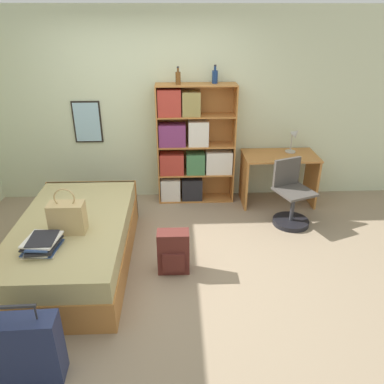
% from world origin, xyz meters
% --- Properties ---
extents(ground_plane, '(14.00, 14.00, 0.00)m').
position_xyz_m(ground_plane, '(0.00, 0.00, 0.00)').
color(ground_plane, gray).
extents(wall_back, '(10.00, 0.09, 2.60)m').
position_xyz_m(wall_back, '(-0.00, 1.73, 1.30)').
color(wall_back, beige).
rests_on(wall_back, ground_plane).
extents(bed, '(1.15, 2.05, 0.53)m').
position_xyz_m(bed, '(-0.72, 0.02, 0.26)').
color(bed, '#B77538').
rests_on(bed, ground_plane).
extents(handbag, '(0.34, 0.18, 0.47)m').
position_xyz_m(handbag, '(-0.69, -0.20, 0.70)').
color(handbag, tan).
rests_on(handbag, bed).
extents(book_stack_on_bed, '(0.34, 0.37, 0.12)m').
position_xyz_m(book_stack_on_bed, '(-0.85, -0.51, 0.59)').
color(book_stack_on_bed, beige).
rests_on(book_stack_on_bed, bed).
extents(suitcase, '(0.56, 0.21, 0.70)m').
position_xyz_m(suitcase, '(-0.75, -1.42, 0.28)').
color(suitcase, navy).
rests_on(suitcase, ground_plane).
extents(bookcase, '(1.07, 0.29, 1.66)m').
position_xyz_m(bookcase, '(0.56, 1.53, 0.79)').
color(bookcase, '#B77538').
rests_on(bookcase, ground_plane).
extents(bottle_green, '(0.07, 0.07, 0.22)m').
position_xyz_m(bottle_green, '(0.42, 1.50, 1.75)').
color(bottle_green, brown).
rests_on(bottle_green, bookcase).
extents(bottle_brown, '(0.08, 0.08, 0.23)m').
position_xyz_m(bottle_brown, '(0.90, 1.57, 1.75)').
color(bottle_brown, navy).
rests_on(bottle_brown, bookcase).
extents(desk, '(1.01, 0.58, 0.73)m').
position_xyz_m(desk, '(1.82, 1.39, 0.49)').
color(desk, '#B77538').
rests_on(desk, ground_plane).
extents(desk_lamp, '(0.19, 0.14, 0.36)m').
position_xyz_m(desk_lamp, '(2.02, 1.49, 0.95)').
color(desk_lamp, '#ADA89E').
rests_on(desk_lamp, desk).
extents(desk_chair, '(0.55, 0.55, 0.84)m').
position_xyz_m(desk_chair, '(1.84, 0.79, 0.27)').
color(desk_chair, black).
rests_on(desk_chair, ground_plane).
extents(backpack, '(0.33, 0.21, 0.48)m').
position_xyz_m(backpack, '(0.34, -0.17, 0.23)').
color(backpack, '#56231E').
rests_on(backpack, ground_plane).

